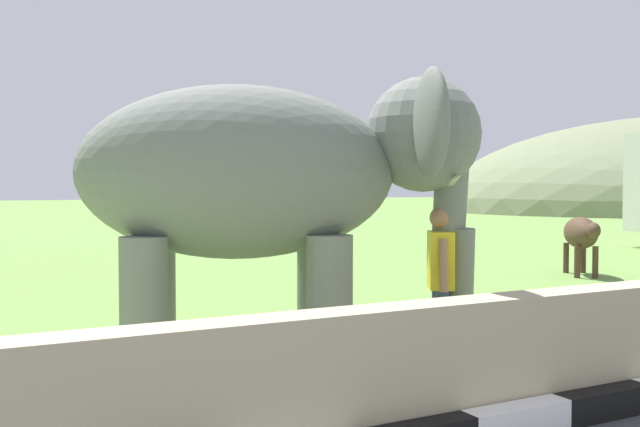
{
  "coord_description": "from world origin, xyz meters",
  "views": [
    {
      "loc": [
        -0.97,
        -0.32,
        1.85
      ],
      "look_at": [
        2.24,
        5.74,
        1.6
      ],
      "focal_mm": 40.81,
      "sensor_mm": 36.0,
      "label": 1
    }
  ],
  "objects": [
    {
      "name": "elephant",
      "position": [
        1.98,
        6.21,
        1.94
      ],
      "size": [
        4.06,
        3.1,
        2.96
      ],
      "color": "slate",
      "rests_on": "ground_plane"
    },
    {
      "name": "barrier_parapet",
      "position": [
        2.0,
        3.98,
        0.5
      ],
      "size": [
        28.0,
        0.36,
        1.0
      ],
      "primitive_type": "cube",
      "color": "tan",
      "rests_on": "ground_plane"
    },
    {
      "name": "cow_near",
      "position": [
        10.93,
        10.49,
        0.87
      ],
      "size": [
        1.38,
        1.81,
        1.23
      ],
      "color": "#473323",
      "rests_on": "ground_plane"
    },
    {
      "name": "person_handler",
      "position": [
        3.55,
        5.6,
        0.93
      ],
      "size": [
        0.42,
        0.63,
        1.66
      ],
      "color": "navy",
      "rests_on": "ground_plane"
    }
  ]
}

